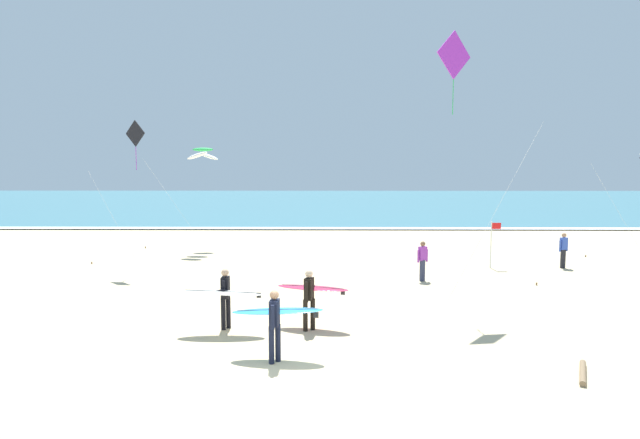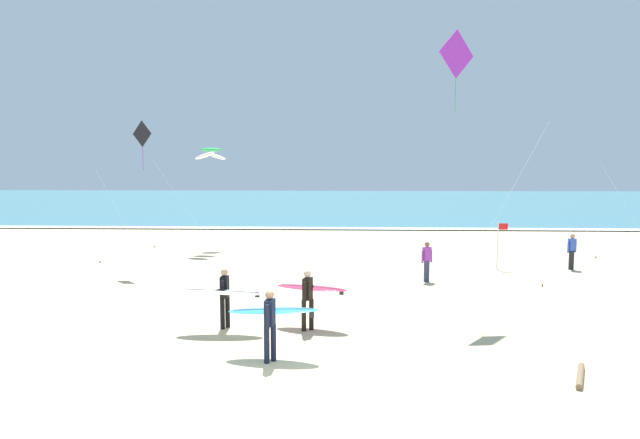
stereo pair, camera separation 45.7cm
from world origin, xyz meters
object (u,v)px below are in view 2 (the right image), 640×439
kite_diamond_charcoal_high (141,139)px  bystander_blue_top (572,251)px  surfer_third (223,293)px  kite_diamond_violet_near (459,61)px  surfer_trailing (272,316)px  kite_arc_emerald_mid (211,154)px  bystander_purple_top (427,261)px  driftwood_log (580,376)px  lifeguard_flag (499,241)px  surfer_lead (310,292)px

kite_diamond_charcoal_high → bystander_blue_top: bearing=1.9°
surfer_third → kite_diamond_violet_near: size_ratio=0.26×
surfer_trailing → kite_diamond_charcoal_high: 13.62m
kite_arc_emerald_mid → bystander_purple_top: bearing=-36.9°
surfer_third → kite_diamond_violet_near: (6.93, 3.04, 6.79)m
kite_diamond_charcoal_high → driftwood_log: kite_diamond_charcoal_high is taller
surfer_trailing → bystander_purple_top: (5.00, 8.58, -0.24)m
kite_diamond_violet_near → lifeguard_flag: bearing=61.6°
surfer_trailing → kite_diamond_charcoal_high: bearing=123.6°
surfer_trailing → bystander_blue_top: size_ratio=1.41×
surfer_trailing → surfer_third: bearing=127.2°
lifeguard_flag → surfer_lead: bearing=-131.4°
surfer_lead → driftwood_log: size_ratio=1.59×
surfer_lead → kite_diamond_charcoal_high: size_ratio=0.33×
surfer_trailing → surfer_third: same height
surfer_trailing → kite_diamond_charcoal_high: kite_diamond_charcoal_high is taller
surfer_third → driftwood_log: 8.97m
surfer_trailing → kite_diamond_violet_near: (5.30, 5.19, 6.79)m
driftwood_log → kite_diamond_violet_near: bearing=103.4°
kite_diamond_charcoal_high → bystander_purple_top: 13.21m
surfer_trailing → surfer_third: size_ratio=0.96×
driftwood_log → surfer_third: bearing=160.2°
surfer_lead → lifeguard_flag: 11.88m
surfer_lead → bystander_purple_top: surfer_lead is taller
kite_diamond_violet_near → bystander_purple_top: kite_diamond_violet_near is taller
surfer_trailing → kite_diamond_charcoal_high: size_ratio=0.34×
lifeguard_flag → driftwood_log: bearing=-98.6°
lifeguard_flag → driftwood_log: lifeguard_flag is taller
kite_arc_emerald_mid → bystander_purple_top: 13.84m
surfer_lead → surfer_third: bearing=-174.4°
driftwood_log → bystander_blue_top: bearing=67.6°
kite_diamond_charcoal_high → driftwood_log: 18.88m
surfer_lead → surfer_third: size_ratio=0.92×
kite_diamond_charcoal_high → surfer_third: bearing=-57.3°
kite_diamond_violet_near → kite_diamond_charcoal_high: kite_diamond_violet_near is taller
surfer_third → driftwood_log: (8.38, -3.03, -0.98)m
kite_diamond_violet_near → kite_arc_emerald_mid: size_ratio=1.59×
surfer_trailing → driftwood_log: 6.88m
bystander_blue_top → bystander_purple_top: size_ratio=1.00×
bystander_blue_top → kite_diamond_charcoal_high: bearing=-178.1°
surfer_third → kite_diamond_charcoal_high: size_ratio=0.36×
surfer_lead → bystander_blue_top: size_ratio=1.35×
driftwood_log → surfer_lead: bearing=151.5°
surfer_trailing → bystander_purple_top: 9.93m
kite_diamond_charcoal_high → driftwood_log: bearing=-39.8°
bystander_blue_top → bystander_purple_top: (-6.78, -2.72, 0.00)m
surfer_third → surfer_lead: bearing=5.6°
surfer_third → lifeguard_flag: (10.23, 9.14, 0.22)m
kite_diamond_violet_near → driftwood_log: kite_diamond_violet_near is taller
kite_diamond_violet_near → bystander_purple_top: bearing=95.1°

